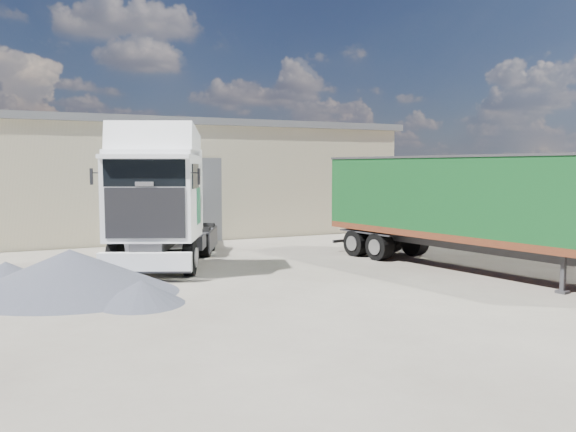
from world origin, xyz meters
name	(u,v)px	position (x,y,z in m)	size (l,w,h in m)	color
ground	(330,283)	(0.00, 0.00, 0.00)	(120.00, 120.00, 0.00)	#2C2823
warehouse	(67,178)	(-6.00, 16.00, 2.66)	(30.60, 12.60, 5.42)	#C4B896
brick_boundary_wall	(490,210)	(11.50, 6.00, 1.25)	(0.35, 26.00, 2.50)	brown
tractor_unit	(160,208)	(-3.82, 4.20, 1.91)	(4.94, 7.09, 4.53)	black
box_trailer	(469,201)	(4.87, 0.03, 2.17)	(4.41, 10.96, 3.57)	#2D2D30
panel_van	(173,225)	(-2.41, 8.82, 0.91)	(2.83, 4.60, 1.75)	black
gravel_heap	(67,273)	(-6.72, 1.60, 0.53)	(7.14, 7.14, 1.14)	#21232C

